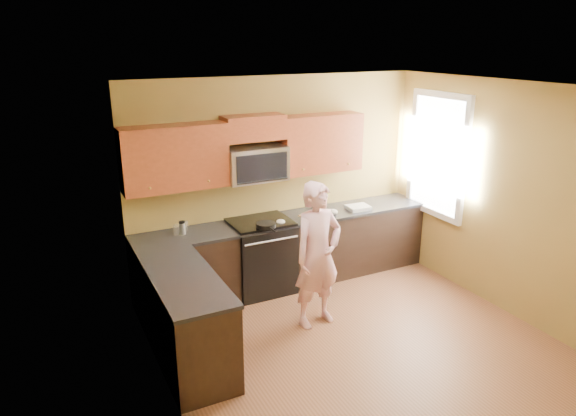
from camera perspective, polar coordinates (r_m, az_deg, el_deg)
floor at (r=5.81m, az=7.80°, el=-14.70°), size 4.00×4.00×0.00m
ceiling at (r=4.91m, az=9.16°, el=12.86°), size 4.00×4.00×0.00m
wall_back at (r=6.86m, az=-1.14°, el=3.05°), size 4.00×0.00×4.00m
wall_front at (r=3.90m, az=25.72°, el=-11.02°), size 4.00×0.00×4.00m
wall_left at (r=4.44m, az=-13.43°, el=-6.07°), size 0.00×4.00×4.00m
wall_right at (r=6.52m, az=23.02°, el=0.78°), size 0.00×4.00×4.00m
cabinet_back_run at (r=6.90m, az=-0.01°, el=-4.85°), size 4.00×0.60×0.88m
cabinet_left_run at (r=5.43m, az=-11.14°, el=-11.97°), size 0.60×1.60×0.88m
countertop_back at (r=6.72m, az=0.03°, el=-1.27°), size 4.00×0.62×0.04m
countertop_left at (r=5.22m, az=-11.33°, el=-7.56°), size 0.62×1.60×0.04m
stove at (r=6.71m, az=-2.98°, el=-5.24°), size 0.76×0.65×0.95m
microwave at (r=6.49m, az=-3.56°, el=3.08°), size 0.76×0.40×0.42m
upper_cab_left at (r=6.22m, az=-12.10°, el=2.03°), size 1.22×0.33×0.75m
upper_cab_right at (r=6.93m, az=3.49°, el=4.05°), size 1.12×0.33×0.75m
upper_cab_over_mw at (r=6.39m, az=-3.80°, el=8.79°), size 0.76×0.33×0.30m
window at (r=7.23m, az=16.07°, el=5.59°), size 0.06×1.06×1.66m
woman at (r=5.81m, az=3.28°, el=-5.16°), size 0.66×0.48×1.67m
frying_pan at (r=6.32m, az=-2.41°, el=-2.10°), size 0.26×0.44×0.06m
butter_tub at (r=6.70m, az=2.27°, el=-1.16°), size 0.15×0.15×0.09m
toast_slice at (r=6.79m, az=1.77°, el=-0.85°), size 0.14×0.14×0.01m
napkin_a at (r=6.49m, az=-0.80°, el=-1.53°), size 0.12×0.13×0.06m
napkin_b at (r=6.88m, az=4.97°, el=-0.41°), size 0.15×0.16×0.07m
dish_towel at (r=7.12m, az=7.70°, el=0.06°), size 0.32×0.26×0.05m
travel_mug at (r=6.29m, az=-11.47°, el=-2.83°), size 0.09×0.09×0.16m
glass_a at (r=6.38m, az=-11.20°, el=-1.95°), size 0.09×0.09×0.12m
glass_b at (r=6.28m, az=-12.15°, el=-2.36°), size 0.08×0.08×0.12m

